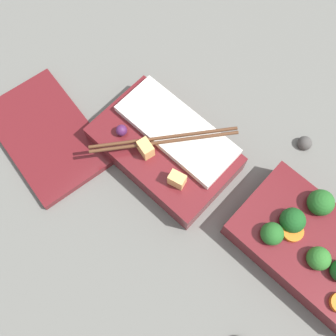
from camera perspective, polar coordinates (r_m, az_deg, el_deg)
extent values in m
plane|color=slate|center=(0.60, 8.42, -4.89)|extent=(3.00, 3.00, 0.00)
cube|color=maroon|center=(0.59, 19.98, -10.61)|extent=(0.21, 0.13, 0.04)
sphere|color=#236023|center=(0.55, 14.87, -9.20)|extent=(0.03, 0.03, 0.03)
sphere|color=#2D7028|center=(0.56, 21.03, -12.15)|extent=(0.03, 0.03, 0.03)
sphere|color=#236023|center=(0.58, 21.29, -4.69)|extent=(0.04, 0.04, 0.04)
sphere|color=#19511E|center=(0.56, 17.64, -7.25)|extent=(0.04, 0.04, 0.04)
cylinder|color=orange|center=(0.56, 17.61, -8.73)|extent=(0.04, 0.04, 0.01)
cube|color=maroon|center=(0.60, -0.55, 2.69)|extent=(0.21, 0.13, 0.04)
cube|color=white|center=(0.59, 1.29, 5.57)|extent=(0.19, 0.08, 0.01)
cube|color=#EAB266|center=(0.55, 1.32, -1.69)|extent=(0.03, 0.02, 0.02)
cube|color=#EAB266|center=(0.57, -3.26, 2.84)|extent=(0.03, 0.02, 0.02)
sphere|color=#4C1E4C|center=(0.59, -6.77, 5.46)|extent=(0.02, 0.02, 0.02)
cylinder|color=#56331E|center=(0.57, -0.63, 4.45)|extent=(0.14, 0.17, 0.01)
cylinder|color=#56331E|center=(0.57, -0.53, 3.82)|extent=(0.14, 0.17, 0.01)
cube|color=maroon|center=(0.66, -17.14, 4.63)|extent=(0.23, 0.16, 0.01)
sphere|color=#474442|center=(0.66, 19.19, 3.41)|extent=(0.02, 0.02, 0.02)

